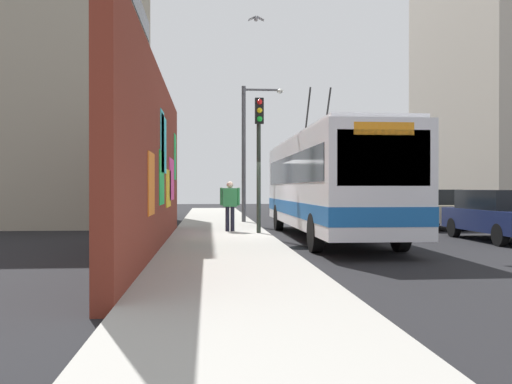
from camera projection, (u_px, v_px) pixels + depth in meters
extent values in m
plane|color=black|center=(270.00, 238.00, 18.23)|extent=(80.00, 80.00, 0.00)
cube|color=#9E9B93|center=(221.00, 236.00, 18.09)|extent=(48.00, 3.20, 0.15)
cube|color=maroon|center=(155.00, 163.00, 14.10)|extent=(14.31, 0.30, 4.52)
cube|color=yellow|center=(168.00, 189.00, 16.50)|extent=(1.82, 0.02, 1.09)
cube|color=orange|center=(151.00, 184.00, 11.53)|extent=(1.25, 0.02, 1.30)
cube|color=green|center=(175.00, 157.00, 19.81)|extent=(1.06, 0.02, 1.61)
cube|color=#33D8E5|center=(164.00, 144.00, 14.75)|extent=(1.67, 0.02, 1.50)
cube|color=green|center=(162.00, 178.00, 14.11)|extent=(1.39, 0.02, 1.36)
cube|color=#33D8E5|center=(162.00, 132.00, 14.27)|extent=(0.98, 0.02, 1.07)
cube|color=#F2338C|center=(172.00, 179.00, 17.96)|extent=(2.20, 0.02, 1.33)
cube|color=#9E937F|center=(61.00, 71.00, 27.45)|extent=(12.38, 7.37, 14.82)
cube|color=black|center=(138.00, 133.00, 27.78)|extent=(10.52, 0.04, 1.10)
cube|color=black|center=(138.00, 68.00, 27.76)|extent=(10.52, 0.04, 1.10)
cube|color=black|center=(138.00, 4.00, 27.74)|extent=(10.52, 0.04, 1.10)
cube|color=#B2A899|center=(510.00, 50.00, 35.36)|extent=(12.92, 8.35, 20.81)
cube|color=silver|center=(327.00, 182.00, 18.00)|extent=(11.68, 2.45, 2.74)
cube|color=silver|center=(327.00, 138.00, 17.99)|extent=(11.22, 2.25, 0.12)
cube|color=#1959A5|center=(327.00, 208.00, 18.00)|extent=(11.70, 2.47, 0.44)
cube|color=black|center=(384.00, 158.00, 12.19)|extent=(0.04, 2.08, 1.23)
cube|color=black|center=(327.00, 170.00, 17.99)|extent=(10.75, 2.48, 0.88)
cube|color=orange|center=(384.00, 129.00, 12.20)|extent=(0.06, 1.35, 0.28)
cylinder|color=black|center=(326.00, 119.00, 19.76)|extent=(1.43, 0.06, 2.00)
cylinder|color=black|center=(307.00, 119.00, 19.70)|extent=(1.43, 0.06, 2.00)
cylinder|color=black|center=(400.00, 232.00, 14.37)|extent=(1.00, 0.28, 1.00)
cylinder|color=black|center=(316.00, 233.00, 14.19)|extent=(1.00, 0.28, 1.00)
cylinder|color=black|center=(335.00, 217.00, 21.82)|extent=(1.00, 0.28, 1.00)
cylinder|color=black|center=(279.00, 217.00, 21.64)|extent=(1.00, 0.28, 1.00)
cube|color=navy|center=(502.00, 220.00, 17.24)|extent=(4.49, 1.90, 0.66)
cube|color=black|center=(500.00, 200.00, 17.32)|extent=(2.69, 1.71, 0.60)
cylinder|color=black|center=(500.00, 235.00, 15.69)|extent=(0.64, 0.22, 0.64)
cylinder|color=black|center=(503.00, 227.00, 18.79)|extent=(0.64, 0.22, 0.64)
cylinder|color=black|center=(454.00, 228.00, 18.64)|extent=(0.64, 0.22, 0.64)
cube|color=#C6B793|center=(430.00, 212.00, 22.81)|extent=(4.16, 1.83, 0.66)
cube|color=black|center=(429.00, 197.00, 22.89)|extent=(2.49, 1.65, 0.60)
cylinder|color=black|center=(464.00, 222.00, 21.51)|extent=(0.64, 0.22, 0.64)
cylinder|color=black|center=(423.00, 223.00, 21.38)|extent=(0.64, 0.22, 0.64)
cylinder|color=black|center=(436.00, 218.00, 24.25)|extent=(0.64, 0.22, 0.64)
cylinder|color=black|center=(399.00, 219.00, 24.11)|extent=(0.64, 0.22, 0.64)
cube|color=white|center=(386.00, 207.00, 28.50)|extent=(4.88, 1.86, 0.66)
cube|color=black|center=(385.00, 195.00, 28.60)|extent=(2.93, 1.67, 0.60)
cylinder|color=black|center=(413.00, 215.00, 26.97)|extent=(0.64, 0.22, 0.64)
cylinder|color=black|center=(379.00, 216.00, 26.83)|extent=(0.64, 0.22, 0.64)
cylinder|color=black|center=(391.00, 213.00, 30.18)|extent=(0.64, 0.22, 0.64)
cylinder|color=black|center=(361.00, 213.00, 30.04)|extent=(0.64, 0.22, 0.64)
cylinder|color=#1E1E2D|center=(232.00, 219.00, 19.26)|extent=(0.14, 0.14, 0.85)
cylinder|color=#1E1E2D|center=(227.00, 219.00, 19.24)|extent=(0.14, 0.14, 0.85)
cube|color=#338C4C|center=(230.00, 197.00, 19.25)|extent=(0.22, 0.50, 0.64)
cylinder|color=#338C4C|center=(239.00, 196.00, 19.27)|extent=(0.09, 0.09, 0.61)
cylinder|color=#338C4C|center=(221.00, 196.00, 19.22)|extent=(0.09, 0.09, 0.61)
sphere|color=beige|center=(230.00, 185.00, 19.24)|extent=(0.23, 0.23, 0.23)
cylinder|color=#2D382D|center=(259.00, 166.00, 18.54)|extent=(0.14, 0.14, 4.47)
cube|color=black|center=(259.00, 111.00, 18.31)|extent=(0.20, 0.28, 0.84)
sphere|color=red|center=(260.00, 102.00, 18.20)|extent=(0.18, 0.18, 0.18)
sphere|color=yellow|center=(260.00, 110.00, 18.20)|extent=(0.18, 0.18, 0.18)
sphere|color=green|center=(260.00, 119.00, 18.20)|extent=(0.18, 0.18, 0.18)
cylinder|color=#4C4C51|center=(244.00, 154.00, 24.74)|extent=(0.18, 0.18, 6.00)
cylinder|color=#4C4C51|center=(262.00, 90.00, 24.79)|extent=(0.10, 1.62, 0.10)
ellipsoid|color=silver|center=(280.00, 91.00, 24.86)|extent=(0.44, 0.28, 0.20)
ellipsoid|color=gray|center=(256.00, 19.00, 19.07)|extent=(0.32, 0.14, 0.12)
cube|color=gray|center=(260.00, 19.00, 19.08)|extent=(0.20, 0.26, 0.14)
cube|color=gray|center=(252.00, 18.00, 19.05)|extent=(0.20, 0.26, 0.14)
cylinder|color=black|center=(304.00, 248.00, 15.27)|extent=(1.03, 1.03, 0.00)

